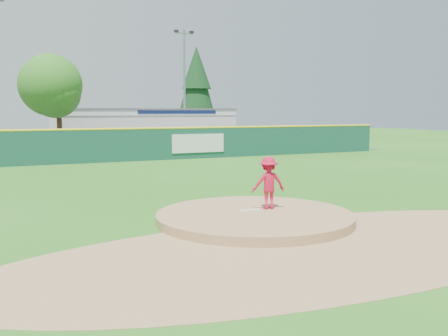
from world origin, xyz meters
name	(u,v)px	position (x,y,z in m)	size (l,w,h in m)	color
ground	(255,222)	(0.00, 0.00, 0.00)	(120.00, 120.00, 0.00)	#286B19
pitchers_mound	(255,222)	(0.00, 0.00, 0.00)	(5.50, 5.50, 0.50)	#9E774C
pitching_rubber	(250,210)	(0.00, 0.30, 0.27)	(0.60, 0.15, 0.04)	white
infield_dirt_arc	(319,248)	(0.00, -3.00, 0.01)	(15.40, 15.40, 0.01)	#9E774C
parking_lot	(84,151)	(0.00, 27.00, 0.01)	(44.00, 16.00, 0.02)	#38383A
pitcher	(268,183)	(0.63, 0.33, 1.01)	(0.98, 0.56, 1.51)	red
van	(143,144)	(2.97, 21.34, 0.80)	(2.57, 5.58, 1.55)	silver
pool_building_grp	(142,127)	(6.00, 31.99, 1.66)	(15.20, 8.20, 3.31)	silver
fence_banners	(86,147)	(-1.42, 17.92, 1.00)	(17.84, 0.04, 1.20)	#5F0D12
outfield_fence	(110,144)	(0.00, 18.00, 1.09)	(40.00, 0.14, 2.07)	#154438
deciduous_tree	(58,90)	(-2.00, 25.00, 4.55)	(5.60, 5.60, 7.36)	#382314
conifer_tree	(197,87)	(13.00, 36.00, 5.54)	(4.40, 4.40, 9.50)	#382314
light_pole_right	(184,82)	(9.00, 29.00, 5.54)	(1.75, 0.25, 10.00)	gray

